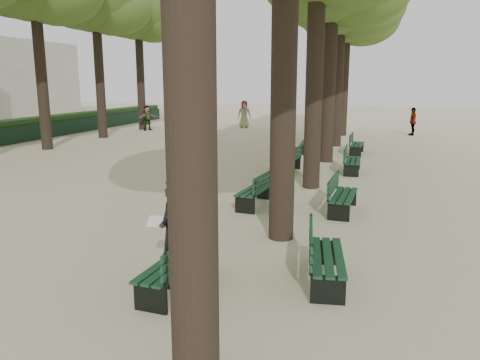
# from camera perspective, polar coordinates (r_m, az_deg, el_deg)

# --- Properties ---
(ground) EXTENTS (120.00, 120.00, 0.00)m
(ground) POSITION_cam_1_polar(r_m,az_deg,el_deg) (7.79, -10.53, -12.88)
(ground) COLOR beige
(ground) RESTS_ON ground
(tree_central_5) EXTENTS (6.00, 6.00, 9.95)m
(tree_central_5) POSITION_cam_1_polar(r_m,az_deg,el_deg) (29.69, 13.00, 20.16)
(tree_central_5) COLOR #33261C
(tree_central_5) RESTS_ON ground
(tree_far_5) EXTENTS (6.00, 6.00, 10.45)m
(tree_far_5) POSITION_cam_1_polar(r_m,az_deg,el_deg) (33.39, -12.40, 20.09)
(tree_far_5) COLOR #33261C
(tree_far_5) RESTS_ON ground
(bench_left_0) EXTENTS (0.70, 1.84, 0.92)m
(bench_left_0) POSITION_cam_1_polar(r_m,az_deg,el_deg) (7.59, -7.86, -11.24)
(bench_left_0) COLOR black
(bench_left_0) RESTS_ON ground
(bench_left_1) EXTENTS (0.77, 1.85, 0.92)m
(bench_left_1) POSITION_cam_1_polar(r_m,az_deg,el_deg) (12.39, 1.93, -1.96)
(bench_left_1) COLOR black
(bench_left_1) RESTS_ON ground
(bench_left_2) EXTENTS (0.78, 1.86, 0.92)m
(bench_left_2) POSITION_cam_1_polar(r_m,az_deg,el_deg) (17.06, 5.83, 1.83)
(bench_left_2) COLOR black
(bench_left_2) RESTS_ON ground
(bench_left_3) EXTENTS (0.68, 1.83, 0.92)m
(bench_left_3) POSITION_cam_1_polar(r_m,az_deg,el_deg) (22.01, 8.12, 4.04)
(bench_left_3) COLOR black
(bench_left_3) RESTS_ON ground
(bench_right_0) EXTENTS (0.80, 1.86, 0.92)m
(bench_right_0) POSITION_cam_1_polar(r_m,az_deg,el_deg) (7.91, 10.49, -10.35)
(bench_right_0) COLOR black
(bench_right_0) RESTS_ON ground
(bench_right_1) EXTENTS (0.68, 1.83, 0.92)m
(bench_right_1) POSITION_cam_1_polar(r_m,az_deg,el_deg) (12.05, 12.44, -2.64)
(bench_right_1) COLOR black
(bench_right_1) RESTS_ON ground
(bench_right_2) EXTENTS (0.57, 1.80, 0.92)m
(bench_right_2) POSITION_cam_1_polar(r_m,az_deg,el_deg) (17.39, 13.53, 1.75)
(bench_right_2) COLOR black
(bench_right_2) RESTS_ON ground
(bench_right_3) EXTENTS (0.65, 1.82, 0.92)m
(bench_right_3) POSITION_cam_1_polar(r_m,az_deg,el_deg) (21.98, 14.04, 3.79)
(bench_right_3) COLOR black
(bench_right_3) RESTS_ON ground
(man_with_map) EXTENTS (0.61, 0.71, 1.76)m
(man_with_map) POSITION_cam_1_polar(r_m,az_deg,el_deg) (7.56, -8.18, -6.38)
(man_with_map) COLOR black
(man_with_map) RESTS_ON ground
(pedestrian_e) EXTENTS (1.12, 1.46, 1.65)m
(pedestrian_e) POSITION_cam_1_polar(r_m,az_deg,el_deg) (32.40, -11.22, 7.41)
(pedestrian_e) COLOR #262628
(pedestrian_e) RESTS_ON ground
(pedestrian_c) EXTENTS (0.43, 1.03, 1.70)m
(pedestrian_c) POSITION_cam_1_polar(r_m,az_deg,el_deg) (30.70, 20.31, 6.71)
(pedestrian_c) COLOR #262628
(pedestrian_c) RESTS_ON ground
(pedestrian_a) EXTENTS (0.80, 0.66, 1.55)m
(pedestrian_a) POSITION_cam_1_polar(r_m,az_deg,el_deg) (29.49, 4.99, 7.06)
(pedestrian_a) COLOR #262628
(pedestrian_a) RESTS_ON ground
(pedestrian_d) EXTENTS (1.02, 0.72, 1.93)m
(pedestrian_d) POSITION_cam_1_polar(r_m,az_deg,el_deg) (33.55, 0.51, 8.02)
(pedestrian_d) COLOR #262628
(pedestrian_d) RESTS_ON ground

